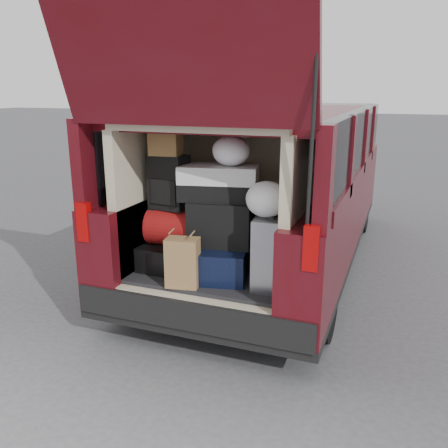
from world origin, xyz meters
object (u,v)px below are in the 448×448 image
(kraft_bag, at_px, (183,263))
(twotone_duffel, at_px, (219,183))
(silver_roller, at_px, (270,252))
(black_soft_case, at_px, (221,223))
(red_duffel, at_px, (176,228))
(backpack, at_px, (169,182))
(navy_hardshell, at_px, (219,260))
(black_hardshell, at_px, (170,254))

(kraft_bag, bearing_deg, twotone_duffel, 59.62)
(silver_roller, bearing_deg, twotone_duffel, 156.99)
(silver_roller, height_order, kraft_bag, silver_roller)
(silver_roller, height_order, black_soft_case, black_soft_case)
(kraft_bag, distance_m, red_duffel, 0.41)
(silver_roller, distance_m, twotone_duffel, 0.67)
(kraft_bag, height_order, black_soft_case, black_soft_case)
(red_duffel, xyz_separation_m, backpack, (-0.06, 0.03, 0.37))
(twotone_duffel, bearing_deg, kraft_bag, -121.65)
(navy_hardshell, bearing_deg, black_soft_case, 64.24)
(kraft_bag, bearing_deg, backpack, 118.13)
(silver_roller, distance_m, black_soft_case, 0.47)
(navy_hardshell, bearing_deg, red_duffel, 167.19)
(black_hardshell, bearing_deg, silver_roller, -4.46)
(backpack, relative_size, twotone_duffel, 0.73)
(black_hardshell, height_order, silver_roller, silver_roller)
(black_hardshell, height_order, backpack, backpack)
(black_hardshell, xyz_separation_m, black_soft_case, (0.46, -0.00, 0.32))
(black_hardshell, xyz_separation_m, red_duffel, (0.08, -0.03, 0.25))
(navy_hardshell, xyz_separation_m, twotone_duffel, (-0.03, 0.07, 0.61))
(navy_hardshell, height_order, silver_roller, silver_roller)
(silver_roller, distance_m, kraft_bag, 0.66)
(twotone_duffel, bearing_deg, backpack, 173.59)
(silver_roller, xyz_separation_m, twotone_duffel, (-0.47, 0.15, 0.46))
(red_duffel, height_order, twotone_duffel, twotone_duffel)
(silver_roller, relative_size, kraft_bag, 1.44)
(black_hardshell, distance_m, backpack, 0.62)
(silver_roller, bearing_deg, red_duffel, 168.83)
(kraft_bag, bearing_deg, navy_hardshell, 51.57)
(kraft_bag, bearing_deg, black_hardshell, 119.45)
(silver_roller, bearing_deg, black_hardshell, 167.55)
(navy_hardshell, distance_m, kraft_bag, 0.36)
(silver_roller, relative_size, twotone_duffel, 0.90)
(black_soft_case, bearing_deg, navy_hardshell, -112.87)
(black_soft_case, bearing_deg, backpack, 170.43)
(navy_hardshell, xyz_separation_m, kraft_bag, (-0.17, -0.31, 0.06))
(twotone_duffel, bearing_deg, navy_hardshell, -82.26)
(black_hardshell, distance_m, silver_roller, 0.92)
(black_soft_case, height_order, backpack, backpack)
(black_hardshell, height_order, navy_hardshell, navy_hardshell)
(red_duffel, height_order, backpack, backpack)
(silver_roller, xyz_separation_m, kraft_bag, (-0.61, -0.23, -0.08))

